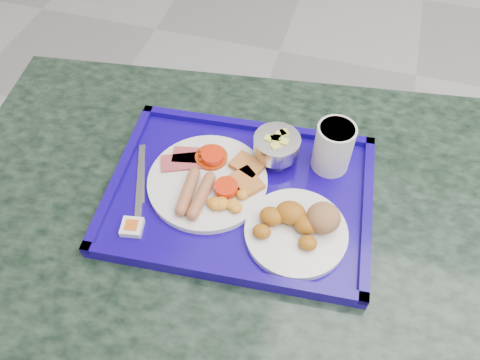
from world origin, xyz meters
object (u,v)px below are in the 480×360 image
at_px(fruit_bowl, 277,145).
at_px(juice_cup, 333,146).
at_px(tray, 240,195).
at_px(main_plate, 210,181).
at_px(table, 236,253).
at_px(bread_plate, 300,226).

xyz_separation_m(fruit_bowl, juice_cup, (0.11, 0.02, 0.01)).
xyz_separation_m(tray, main_plate, (-0.06, 0.00, 0.02)).
xyz_separation_m(main_plate, juice_cup, (0.21, 0.12, 0.04)).
height_order(tray, main_plate, main_plate).
distance_m(tray, fruit_bowl, 0.12).
bearing_deg(juice_cup, fruit_bowl, -171.15).
bearing_deg(fruit_bowl, table, -111.59).
bearing_deg(bread_plate, tray, 156.71).
bearing_deg(tray, table, -97.15).
bearing_deg(juice_cup, tray, -142.52).
height_order(table, bread_plate, bread_plate).
height_order(tray, fruit_bowl, fruit_bowl).
bearing_deg(main_plate, juice_cup, 28.39).
bearing_deg(main_plate, table, -23.65).
bearing_deg(main_plate, bread_plate, -16.87).
xyz_separation_m(table, juice_cup, (0.16, 0.14, 0.26)).
bearing_deg(fruit_bowl, tray, -114.57).
bearing_deg(table, tray, 82.85).
xyz_separation_m(table, main_plate, (-0.06, 0.03, 0.21)).
relative_size(tray, fruit_bowl, 5.72).
relative_size(table, main_plate, 5.33).
height_order(bread_plate, fruit_bowl, fruit_bowl).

